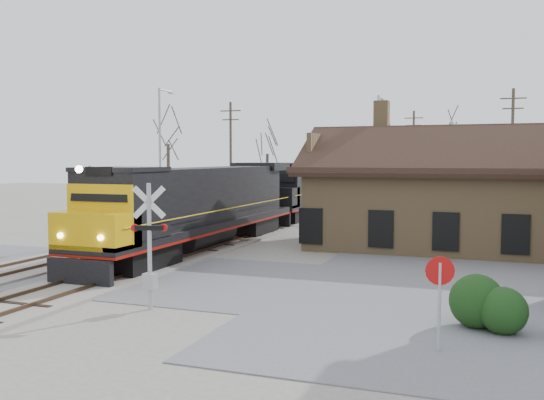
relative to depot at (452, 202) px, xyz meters
The scene contains 22 objects.
ground 17.14m from the depot, 134.97° to the right, with size 140.00×140.00×0.00m, color #9E998E.
road 17.13m from the depot, 134.97° to the right, with size 60.00×9.00×0.03m, color slate.
track_main 12.58m from the depot, 165.97° to the left, with size 3.40×90.00×0.24m.
track_siding 16.92m from the depot, 169.70° to the left, with size 3.40×90.00×0.24m.
depot is the anchor object (origin of this frame).
locomotive_lead 13.26m from the depot, 154.70° to the right, with size 2.95×19.74×4.38m.
locomotive_trailing 18.70m from the depot, 129.88° to the left, with size 2.95×19.74×4.15m.
crossbuck_near 18.57m from the depot, 115.14° to the right, with size 1.07×0.50×3.93m.
crossbuck_far 18.84m from the depot, 158.81° to the right, with size 1.22×0.32×4.29m.
do_not_enter_sign 18.09m from the depot, 87.19° to the right, with size 0.68×0.24×2.35m.
hedge_a 15.65m from the depot, 83.80° to the right, with size 1.50×1.50×1.50m, color black.
hedge_b 16.14m from the depot, 81.52° to the right, with size 1.28×1.28×1.28m, color black.
streetlight_a 21.63m from the depot, 164.82° to the left, with size 0.25×2.04×9.71m.
streetlight_b 14.70m from the depot, 115.67° to the left, with size 0.25×2.04×9.40m.
streetlight_c 26.30m from the depot, 93.90° to the left, with size 0.25×2.04×8.19m.
utility_pole_a 27.42m from the depot, 139.08° to the left, with size 2.00×0.24×9.77m.
utility_pole_b 36.41m from the depot, 100.22° to the left, with size 2.00×0.24×9.89m.
utility_pole_c 19.96m from the depot, 80.27° to the left, with size 2.00×0.24×10.23m.
tree_a 32.47m from the depot, 146.91° to the left, with size 4.00×4.00×9.79m.
tree_b 31.94m from the depot, 128.32° to the left, with size 3.41×3.41×8.35m.
tree_c 39.72m from the depot, 104.88° to the left, with size 4.20×4.20×10.30m.
tree_d 28.65m from the depot, 94.35° to the left, with size 4.06×4.06×9.94m.
Camera 1 is at (14.04, -20.88, 4.71)m, focal length 40.00 mm.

